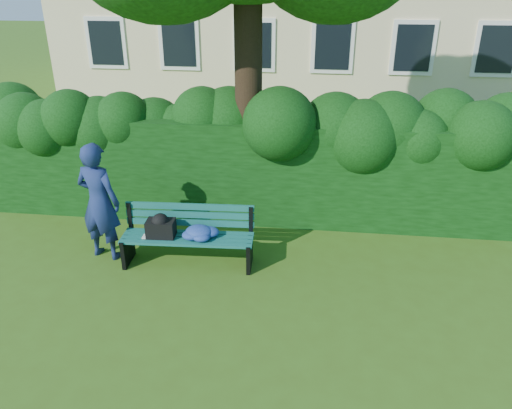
# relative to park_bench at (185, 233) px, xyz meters

# --- Properties ---
(ground) EXTENTS (80.00, 80.00, 0.00)m
(ground) POSITION_rel_park_bench_xyz_m (1.04, -0.40, -0.51)
(ground) COLOR #385917
(ground) RESTS_ON ground
(hedge) EXTENTS (10.00, 1.00, 1.80)m
(hedge) POSITION_rel_park_bench_xyz_m (1.04, 1.80, 0.39)
(hedge) COLOR black
(hedge) RESTS_ON ground
(park_bench) EXTENTS (1.99, 0.65, 0.89)m
(park_bench) POSITION_rel_park_bench_xyz_m (0.00, 0.00, 0.00)
(park_bench) COLOR #105348
(park_bench) RESTS_ON ground
(man_reading) EXTENTS (0.76, 0.58, 1.85)m
(man_reading) POSITION_rel_park_bench_xyz_m (-1.32, 0.06, 0.42)
(man_reading) COLOR navy
(man_reading) RESTS_ON ground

